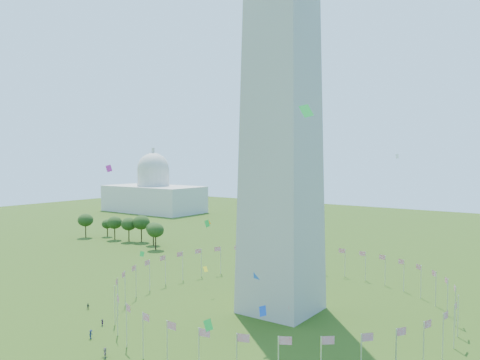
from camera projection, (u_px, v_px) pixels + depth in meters
name	position (u px, v px, depth m)	size (l,w,h in m)	color
flag_ring	(281.00, 293.00, 116.34)	(80.24, 80.24, 9.00)	silver
capitol_building	(153.00, 179.00, 325.65)	(70.00, 35.00, 46.00)	beige
kites_aloft	(235.00, 260.00, 90.36)	(92.73, 74.02, 39.20)	blue
tree_line_west	(127.00, 230.00, 210.08)	(55.44, 16.05, 11.84)	#2A4B19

